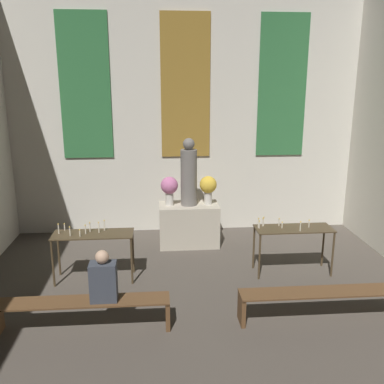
{
  "coord_description": "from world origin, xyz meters",
  "views": [
    {
      "loc": [
        -0.62,
        2.31,
        3.36
      ],
      "look_at": [
        0.0,
        9.9,
        1.35
      ],
      "focal_mm": 40.0,
      "sensor_mm": 36.0,
      "label": 1
    }
  ],
  "objects": [
    {
      "name": "wall_back",
      "position": [
        0.0,
        11.7,
        2.7
      ],
      "size": [
        7.74,
        0.16,
        5.35
      ],
      "color": "silver",
      "rests_on": "ground_plane"
    },
    {
      "name": "altar",
      "position": [
        0.0,
        10.7,
        0.43
      ],
      "size": [
        1.22,
        0.69,
        0.87
      ],
      "color": "#BCB29E",
      "rests_on": "ground_plane"
    },
    {
      "name": "statue",
      "position": [
        0.0,
        10.7,
        1.5
      ],
      "size": [
        0.33,
        0.33,
        1.37
      ],
      "color": "slate",
      "rests_on": "altar"
    },
    {
      "name": "flower_vase_left",
      "position": [
        -0.4,
        10.7,
        1.24
      ],
      "size": [
        0.35,
        0.35,
        0.59
      ],
      "color": "beige",
      "rests_on": "altar"
    },
    {
      "name": "flower_vase_right",
      "position": [
        0.4,
        10.7,
        1.24
      ],
      "size": [
        0.35,
        0.35,
        0.59
      ],
      "color": "beige",
      "rests_on": "altar"
    },
    {
      "name": "candle_rack_left",
      "position": [
        -1.74,
        9.21,
        0.74
      ],
      "size": [
        1.35,
        0.5,
        1.03
      ],
      "color": "#473823",
      "rests_on": "ground_plane"
    },
    {
      "name": "candle_rack_right",
      "position": [
        1.73,
        9.21,
        0.74
      ],
      "size": [
        1.35,
        0.5,
        1.02
      ],
      "color": "#473823",
      "rests_on": "ground_plane"
    },
    {
      "name": "pew_back_left",
      "position": [
        -1.68,
        7.66,
        0.33
      ],
      "size": [
        2.37,
        0.36,
        0.44
      ],
      "color": "brown",
      "rests_on": "ground_plane"
    },
    {
      "name": "pew_back_right",
      "position": [
        1.68,
        7.66,
        0.33
      ],
      "size": [
        2.37,
        0.36,
        0.44
      ],
      "color": "brown",
      "rests_on": "ground_plane"
    },
    {
      "name": "person_seated",
      "position": [
        -1.38,
        7.66,
        0.75
      ],
      "size": [
        0.36,
        0.24,
        0.72
      ],
      "color": "#383D47",
      "rests_on": "pew_back_left"
    }
  ]
}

